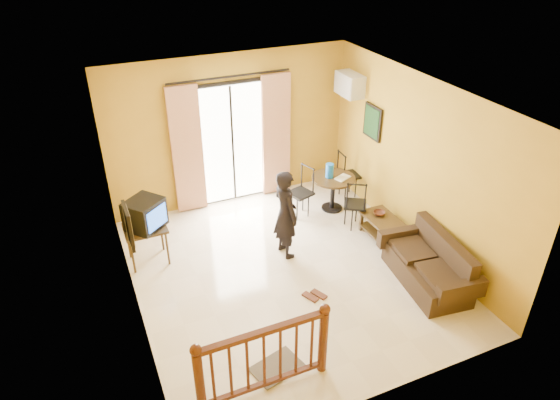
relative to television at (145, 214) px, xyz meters
name	(u,v)px	position (x,y,z in m)	size (l,w,h in m)	color
ground	(287,271)	(1.87, -1.13, -0.87)	(5.00, 5.00, 0.00)	beige
room_shell	(288,174)	(1.87, -1.13, 0.83)	(5.00, 5.00, 5.00)	white
balcony_door	(233,143)	(1.87, 1.30, 0.32)	(2.25, 0.14, 2.46)	black
tv_table	(145,232)	(-0.03, 0.00, -0.31)	(0.64, 0.53, 0.64)	black
television	(145,214)	(0.00, 0.00, 0.00)	(0.70, 0.69, 0.47)	black
picture_left	(129,226)	(-0.35, -1.33, 0.68)	(0.05, 0.42, 0.52)	black
dining_table	(333,184)	(3.41, 0.25, -0.35)	(0.79, 0.79, 0.66)	black
water_jug	(330,171)	(3.34, 0.28, -0.07)	(0.14, 0.14, 0.27)	blue
serving_tray	(343,178)	(3.54, 0.15, -0.20)	(0.28, 0.18, 0.02)	beige
dining_chairs	(333,212)	(3.39, 0.13, -0.87)	(1.62, 1.48, 0.95)	black
air_conditioner	(349,85)	(3.96, 0.82, 1.28)	(0.31, 0.60, 0.40)	silver
botanical_print	(372,122)	(4.08, 0.17, 0.78)	(0.05, 0.50, 0.60)	black
coffee_table	(384,226)	(3.72, -0.99, -0.61)	(0.49, 0.88, 0.39)	black
bowl	(379,213)	(3.72, -0.82, -0.45)	(0.20, 0.20, 0.06)	#4E271A
sofa	(430,266)	(3.72, -2.20, -0.59)	(0.91, 1.66, 0.75)	#2F2012
standing_person	(285,214)	(2.04, -0.68, -0.12)	(0.55, 0.36, 1.49)	black
stair_balustrade	(264,355)	(0.72, -3.03, -0.31)	(1.63, 0.13, 1.04)	#471E0F
doormat	(277,367)	(0.97, -2.80, -0.86)	(0.60, 0.40, 0.02)	#544D43
sandals	(315,296)	(1.99, -1.82, -0.86)	(0.33, 0.27, 0.03)	#4E271A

